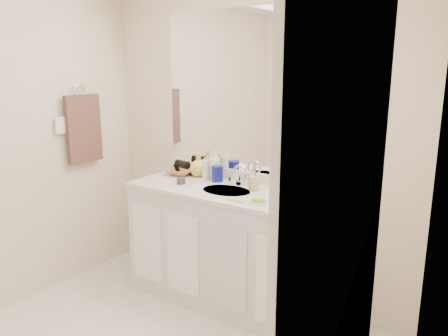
% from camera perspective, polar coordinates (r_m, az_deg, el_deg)
% --- Properties ---
extents(wall_back, '(2.60, 0.02, 2.40)m').
position_cam_1_polar(wall_back, '(3.30, 3.21, 3.59)').
color(wall_back, '#FCE4C5').
rests_on(wall_back, floor).
extents(wall_right, '(0.02, 2.60, 2.40)m').
position_cam_1_polar(wall_right, '(1.63, 18.63, -7.22)').
color(wall_right, '#FCE4C5').
rests_on(wall_right, floor).
extents(vanity_cabinet, '(1.50, 0.55, 0.85)m').
position_cam_1_polar(vanity_cabinet, '(3.30, 0.50, -10.45)').
color(vanity_cabinet, silver).
rests_on(vanity_cabinet, floor).
extents(countertop, '(1.52, 0.57, 0.03)m').
position_cam_1_polar(countertop, '(3.15, 0.52, -3.10)').
color(countertop, silver).
rests_on(countertop, vanity_cabinet).
extents(backsplash, '(1.52, 0.03, 0.08)m').
position_cam_1_polar(backsplash, '(3.35, 3.01, -1.17)').
color(backsplash, white).
rests_on(backsplash, countertop).
extents(sink_basin, '(0.37, 0.37, 0.02)m').
position_cam_1_polar(sink_basin, '(3.14, 0.31, -3.14)').
color(sink_basin, beige).
rests_on(sink_basin, countertop).
extents(faucet, '(0.02, 0.02, 0.11)m').
position_cam_1_polar(faucet, '(3.26, 2.09, -1.27)').
color(faucet, silver).
rests_on(faucet, countertop).
extents(mirror, '(1.48, 0.01, 1.20)m').
position_cam_1_polar(mirror, '(3.26, 3.23, 9.83)').
color(mirror, white).
rests_on(mirror, wall_back).
extents(blue_mug, '(0.11, 0.11, 0.12)m').
position_cam_1_polar(blue_mug, '(3.36, -0.88, -0.74)').
color(blue_mug, navy).
rests_on(blue_mug, countertop).
extents(tan_cup, '(0.09, 0.09, 0.10)m').
position_cam_1_polar(tan_cup, '(3.13, 3.93, -2.02)').
color(tan_cup, beige).
rests_on(tan_cup, countertop).
extents(toothbrush, '(0.02, 0.04, 0.19)m').
position_cam_1_polar(toothbrush, '(3.10, 4.12, -0.29)').
color(toothbrush, '#FC426B').
rests_on(toothbrush, tan_cup).
extents(mouthwash_bottle, '(0.07, 0.07, 0.16)m').
position_cam_1_polar(mouthwash_bottle, '(2.99, 8.60, -2.30)').
color(mouthwash_bottle, '#0C7797').
rests_on(mouthwash_bottle, countertop).
extents(soap_dish, '(0.12, 0.11, 0.01)m').
position_cam_1_polar(soap_dish, '(2.84, 4.46, -4.54)').
color(soap_dish, white).
rests_on(soap_dish, countertop).
extents(green_soap, '(0.08, 0.06, 0.03)m').
position_cam_1_polar(green_soap, '(2.84, 4.47, -4.19)').
color(green_soap, '#9BE638').
rests_on(green_soap, soap_dish).
extents(orange_comb, '(0.13, 0.03, 0.01)m').
position_cam_1_polar(orange_comb, '(2.88, 1.56, -4.31)').
color(orange_comb, orange).
rests_on(orange_comb, countertop).
extents(dark_jar, '(0.08, 0.08, 0.05)m').
position_cam_1_polar(dark_jar, '(3.31, -5.61, -1.67)').
color(dark_jar, '#3A3B42').
rests_on(dark_jar, countertop).
extents(extra_white_bottle, '(0.06, 0.06, 0.16)m').
position_cam_1_polar(extra_white_bottle, '(3.40, -2.43, -0.28)').
color(extra_white_bottle, silver).
rests_on(extra_white_bottle, countertop).
extents(soap_bottle_white, '(0.10, 0.10, 0.22)m').
position_cam_1_polar(soap_bottle_white, '(3.42, -1.18, 0.38)').
color(soap_bottle_white, white).
rests_on(soap_bottle_white, countertop).
extents(soap_bottle_cream, '(0.10, 0.10, 0.18)m').
position_cam_1_polar(soap_bottle_cream, '(3.46, -2.09, 0.11)').
color(soap_bottle_cream, beige).
rests_on(soap_bottle_cream, countertop).
extents(soap_bottle_yellow, '(0.17, 0.17, 0.18)m').
position_cam_1_polar(soap_bottle_yellow, '(3.52, -3.35, 0.41)').
color(soap_bottle_yellow, '#EEC55C').
rests_on(soap_bottle_yellow, countertop).
extents(wicker_basket, '(0.26, 0.26, 0.06)m').
position_cam_1_polar(wicker_basket, '(3.59, -5.69, -0.44)').
color(wicker_basket, '#A66D43').
rests_on(wicker_basket, countertop).
extents(hair_dryer, '(0.14, 0.09, 0.06)m').
position_cam_1_polar(hair_dryer, '(3.56, -5.47, 0.49)').
color(hair_dryer, black).
rests_on(hair_dryer, wicker_basket).
extents(towel_ring, '(0.01, 0.11, 0.11)m').
position_cam_1_polar(towel_ring, '(3.73, -18.35, 9.46)').
color(towel_ring, silver).
rests_on(towel_ring, wall_left).
extents(hand_towel, '(0.04, 0.32, 0.55)m').
position_cam_1_polar(hand_towel, '(3.74, -17.83, 4.89)').
color(hand_towel, '#39231E').
rests_on(hand_towel, towel_ring).
extents(switch_plate, '(0.01, 0.08, 0.13)m').
position_cam_1_polar(switch_plate, '(3.64, -20.59, 5.25)').
color(switch_plate, white).
rests_on(switch_plate, wall_left).
extents(door, '(0.02, 0.82, 2.00)m').
position_cam_1_polar(door, '(1.46, 14.06, -18.15)').
color(door, white).
rests_on(door, floor).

